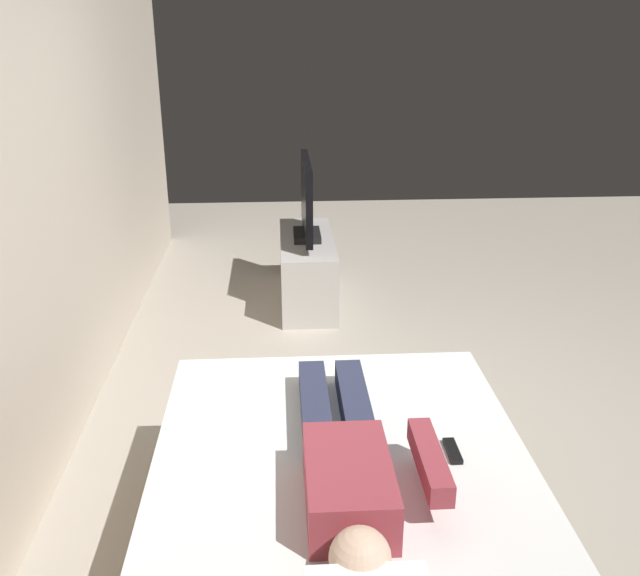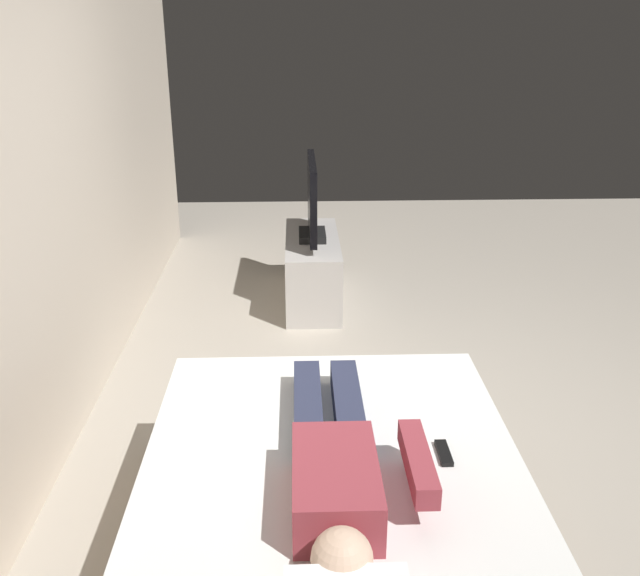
% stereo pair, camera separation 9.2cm
% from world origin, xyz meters
% --- Properties ---
extents(ground_plane, '(10.00, 10.00, 0.00)m').
position_xyz_m(ground_plane, '(0.00, 0.00, 0.00)').
color(ground_plane, '#ADA393').
extents(back_wall, '(6.40, 0.10, 2.80)m').
position_xyz_m(back_wall, '(0.40, 1.82, 1.40)').
color(back_wall, beige).
rests_on(back_wall, ground).
extents(bed, '(2.08, 1.48, 0.54)m').
position_xyz_m(bed, '(-1.07, 0.49, 0.26)').
color(bed, brown).
rests_on(bed, ground).
extents(person, '(1.26, 0.46, 0.18)m').
position_xyz_m(person, '(-1.04, 0.48, 0.62)').
color(person, '#993842').
rests_on(person, bed).
extents(remote, '(0.15, 0.04, 0.02)m').
position_xyz_m(remote, '(-0.89, 0.08, 0.55)').
color(remote, black).
rests_on(remote, bed).
extents(tv_stand, '(1.10, 0.40, 0.50)m').
position_xyz_m(tv_stand, '(1.94, 0.50, 0.25)').
color(tv_stand, '#B7B2AD').
rests_on(tv_stand, ground).
extents(tv, '(0.88, 0.20, 0.59)m').
position_xyz_m(tv, '(1.94, 0.50, 0.78)').
color(tv, black).
rests_on(tv, tv_stand).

